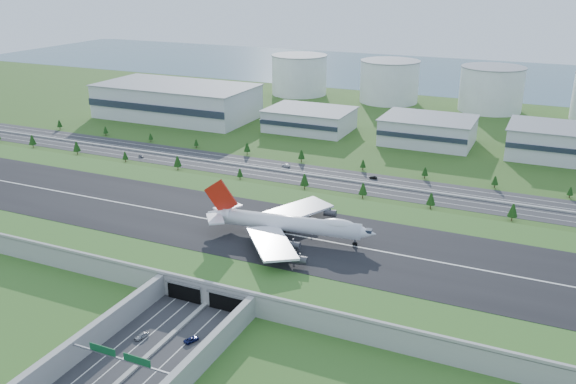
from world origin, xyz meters
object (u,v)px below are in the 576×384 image
at_px(fuel_tank_a, 299,75).
at_px(boeing_747, 289,223).
at_px(car_4, 141,156).
at_px(car_2, 191,340).
at_px(car_7, 286,165).
at_px(car_0, 142,336).
at_px(car_5, 373,177).

height_order(fuel_tank_a, boeing_747, fuel_tank_a).
bearing_deg(car_4, car_2, -116.43).
xyz_separation_m(boeing_747, car_2, (-2.87, -68.16, -13.46)).
bearing_deg(car_7, fuel_tank_a, -147.35).
relative_size(car_0, car_7, 0.90).
distance_m(fuel_tank_a, boeing_747, 338.78).
bearing_deg(car_7, car_2, 26.45).
bearing_deg(car_4, fuel_tank_a, 19.91).
relative_size(car_4, car_5, 0.95).
bearing_deg(fuel_tank_a, car_2, -71.48).
bearing_deg(car_5, car_7, -85.97).
height_order(boeing_747, car_4, boeing_747).
distance_m(car_2, car_7, 181.70).
bearing_deg(car_2, car_0, 39.80).
xyz_separation_m(boeing_747, car_5, (3.35, 106.77, -13.42)).
bearing_deg(car_7, car_5, 100.81).
bearing_deg(boeing_747, fuel_tank_a, 105.38).
distance_m(boeing_747, car_5, 107.67).
xyz_separation_m(car_0, car_5, (21.66, 179.80, -0.11)).
bearing_deg(fuel_tank_a, car_0, -73.79).
relative_size(car_5, car_7, 0.81).
bearing_deg(car_2, boeing_747, -70.14).
height_order(fuel_tank_a, car_4, fuel_tank_a).
height_order(car_0, car_2, car_0).
bearing_deg(boeing_747, car_2, -99.67).
bearing_deg(fuel_tank_a, boeing_747, -67.36).
distance_m(car_2, car_4, 206.64).
xyz_separation_m(boeing_747, car_7, (-50.27, 107.26, -13.35)).
relative_size(boeing_747, car_2, 14.35).
xyz_separation_m(boeing_747, car_4, (-139.45, 86.92, -13.43)).
bearing_deg(fuel_tank_a, car_7, -68.69).
relative_size(car_0, car_4, 1.17).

